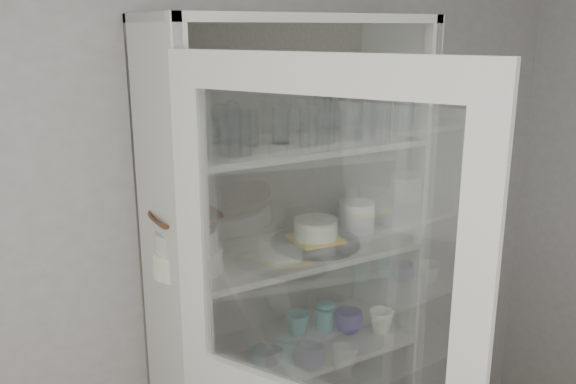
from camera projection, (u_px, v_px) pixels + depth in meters
wall_back at (214, 230)px, 2.36m from camera, size 3.60×0.02×2.60m
pantry_cabinet at (280, 319)px, 2.41m from camera, size 1.00×0.45×2.10m
tumbler_0 at (240, 133)px, 1.92m from camera, size 0.09×0.09×0.15m
tumbler_1 at (197, 137)px, 1.86m from camera, size 0.08×0.08×0.14m
tumbler_2 at (308, 127)px, 2.07m from camera, size 0.08×0.08×0.14m
tumbler_3 at (326, 126)px, 2.11m from camera, size 0.09×0.09×0.13m
tumbler_4 at (364, 122)px, 2.17m from camera, size 0.09×0.09×0.14m
tumbler_5 at (352, 120)px, 2.16m from camera, size 0.09×0.09×0.15m
tumbler_6 at (404, 118)px, 2.23m from camera, size 0.10×0.10×0.15m
tumbler_7 at (181, 133)px, 1.93m from camera, size 0.09×0.09×0.14m
tumbler_8 at (190, 130)px, 1.96m from camera, size 0.10×0.10×0.15m
tumbler_9 at (250, 128)px, 2.08m from camera, size 0.06×0.06×0.13m
tumbler_10 at (281, 125)px, 2.14m from camera, size 0.08×0.08×0.13m
tumbler_11 at (338, 120)px, 2.23m from camera, size 0.09×0.09×0.13m
goblet_0 at (221, 122)px, 2.12m from camera, size 0.07×0.07×0.16m
goblet_1 at (231, 119)px, 2.16m from camera, size 0.07×0.07×0.16m
goblet_2 at (332, 110)px, 2.36m from camera, size 0.08×0.08×0.17m
goblet_3 at (323, 110)px, 2.36m from camera, size 0.08×0.08×0.17m
plate_stack_front at (188, 260)px, 2.04m from camera, size 0.24×0.24×0.08m
plate_stack_back at (193, 245)px, 2.22m from camera, size 0.19×0.19×0.06m
cream_bowl at (187, 239)px, 2.02m from camera, size 0.21×0.21×0.06m
terracotta_bowl at (186, 222)px, 2.01m from camera, size 0.24×0.24×0.06m
glass_platter at (315, 243)px, 2.30m from camera, size 0.41×0.41×0.02m
yellow_trivet at (315, 239)px, 2.29m from camera, size 0.18×0.18×0.01m
white_ramekin at (316, 228)px, 2.28m from camera, size 0.18×0.18×0.07m
grey_bowl_stack at (356, 216)px, 2.45m from camera, size 0.14×0.14×0.12m
mug_blue at (349, 321)px, 2.46m from camera, size 0.13×0.13×0.09m
mug_teal at (298, 323)px, 2.45m from camera, size 0.12×0.12×0.09m
mug_white at (381, 321)px, 2.46m from camera, size 0.11×0.11×0.09m
teal_jar at (325, 316)px, 2.50m from camera, size 0.08×0.08×0.10m
measuring_cups at (265, 355)px, 2.26m from camera, size 0.11×0.11×0.04m
white_canister at (201, 348)px, 2.23m from camera, size 0.13×0.13×0.12m
tumbler_12 at (382, 122)px, 2.19m from camera, size 0.07×0.07×0.13m
tumbler_13 at (230, 132)px, 1.92m from camera, size 0.08×0.08×0.15m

